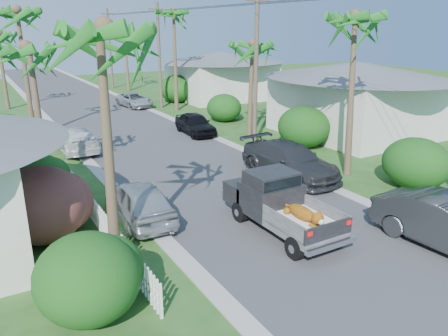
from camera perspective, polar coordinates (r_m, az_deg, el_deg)
ground at (r=14.63m, az=14.56°, el=-11.28°), size 120.00×120.00×0.00m
road at (r=35.78m, az=-14.64°, el=6.14°), size 8.00×100.00×0.02m
curb_left at (r=34.90m, az=-21.44°, el=5.22°), size 0.60×100.00×0.06m
curb_right at (r=37.13m, az=-8.23°, el=6.99°), size 0.60×100.00×0.06m
pickup_truck at (r=15.90m, az=6.75°, el=-4.32°), size 1.98×5.12×2.06m
parked_car_rm at (r=21.35m, az=8.59°, el=0.93°), size 2.71×5.79×1.63m
parked_car_rf at (r=29.79m, az=-3.78°, el=5.77°), size 1.95×4.30×1.43m
parked_car_rd at (r=40.93m, az=-11.60°, el=8.67°), size 2.52×4.68×1.25m
parked_car_ln at (r=16.77m, az=-11.04°, el=-4.27°), size 1.92×4.48×1.51m
parked_car_lf at (r=26.98m, az=-18.84°, el=3.50°), size 2.14×4.89×1.40m
palm_l_a at (r=12.23m, az=-16.18°, el=16.95°), size 4.40×4.40×8.20m
palm_l_b at (r=21.00m, az=-24.10°, el=14.14°), size 4.40×4.40×7.40m
palm_l_c at (r=31.02m, az=-25.42°, el=18.04°), size 4.40×4.40×9.20m
palm_r_a at (r=21.54m, az=17.14°, el=18.35°), size 4.40×4.40×8.70m
palm_r_b at (r=28.68m, az=3.64°, el=15.85°), size 4.40×4.40×7.20m
palm_r_c at (r=38.14m, az=-6.61°, el=19.55°), size 4.40×4.40×9.40m
palm_r_d at (r=51.33m, az=-12.89°, el=17.28°), size 4.40×4.40×8.00m
shrub_l_a at (r=11.61m, az=-17.39°, el=-13.53°), size 2.60×2.86×2.20m
shrub_l_b at (r=15.96m, az=-22.75°, el=-4.45°), size 3.00×3.30×2.60m
shrub_l_c at (r=19.86m, az=-23.21°, el=-1.13°), size 2.40×2.64×2.00m
shrub_l_d at (r=27.48m, az=-26.83°, el=3.84°), size 3.20×3.52×2.40m
shrub_r_a at (r=21.46m, az=23.80°, el=0.58°), size 2.80×3.08×2.30m
shrub_r_b at (r=26.82m, az=10.36°, el=5.31°), size 3.00×3.30×2.50m
shrub_r_c at (r=33.90m, az=0.01°, el=7.88°), size 2.60×2.86×2.10m
shrub_r_d at (r=42.90m, az=-6.26°, el=10.26°), size 3.20×3.52×2.60m
picket_fence at (r=16.09m, az=-15.79°, el=-6.61°), size 0.10×11.00×1.00m
house_right_near at (r=30.90m, az=16.70°, el=8.34°), size 8.00×9.00×4.80m
house_right_far at (r=45.05m, az=-0.37°, el=11.78°), size 9.00×8.00×4.60m
utility_pole_b at (r=26.55m, az=4.19°, el=12.75°), size 1.60×0.26×9.00m
utility_pole_c at (r=39.81m, az=-8.45°, el=14.35°), size 1.60×0.26×9.00m
utility_pole_d at (r=53.99m, az=-14.68°, el=14.89°), size 1.60×0.26×9.00m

